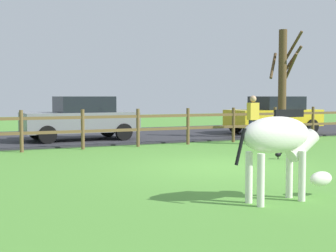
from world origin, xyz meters
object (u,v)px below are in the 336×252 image
Objects in this scene: zebra at (281,141)px; visitor_near_fence at (253,117)px; crow_on_grass at (278,154)px; parked_car_grey at (81,118)px; bare_tree at (283,82)px; parked_car_yellow at (274,114)px.

visitor_near_fence is (4.73, 7.45, -0.02)m from zebra.
parked_car_grey is at bearing 115.87° from crow_on_grass.
zebra is 5.11m from crow_on_grass.
visitor_near_fence is at bearing -34.68° from parked_car_grey.
crow_on_grass is (-3.63, -4.42, -2.04)m from bare_tree.
crow_on_grass is (3.10, 3.99, -0.80)m from zebra.
parked_car_yellow is at bearing 59.14° from bare_tree.
parked_car_grey is at bearing 177.81° from parked_car_yellow.
parked_car_grey is at bearing 145.32° from visitor_near_fence.
bare_tree is at bearing 25.58° from visitor_near_fence.
bare_tree is 18.91× the size of crow_on_grass.
bare_tree is at bearing -120.86° from parked_car_yellow.
visitor_near_fence is at bearing 57.59° from zebra.
zebra is at bearing -122.41° from visitor_near_fence.
parked_car_yellow is at bearing 43.56° from visitor_near_fence.
crow_on_grass is 0.05× the size of parked_car_grey.
bare_tree is 1.00× the size of parked_car_grey.
parked_car_yellow is 0.99× the size of parked_car_grey.
parked_car_yellow is (1.30, 2.18, -1.32)m from bare_tree.
visitor_near_fence is (-3.30, -3.14, 0.06)m from parked_car_yellow.
zebra is 0.48× the size of parked_car_yellow.
zebra is at bearing -127.84° from crow_on_grass.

